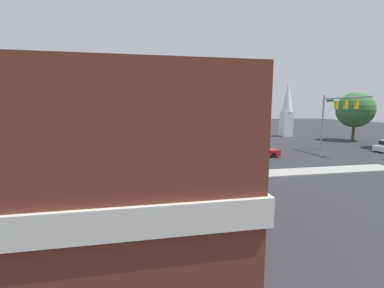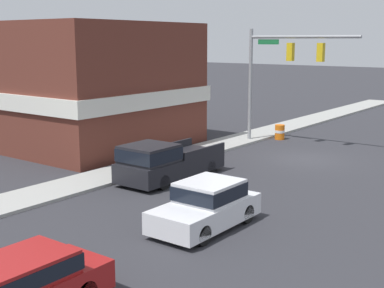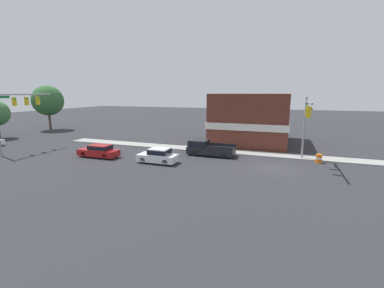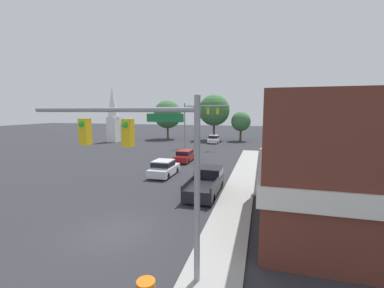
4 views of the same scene
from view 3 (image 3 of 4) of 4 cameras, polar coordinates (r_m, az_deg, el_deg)
ground_plane at (r=26.95m, az=17.75°, el=-5.24°), size 200.00×200.00×0.00m
sidewalk_curb at (r=32.45m, az=18.18°, el=-2.38°), size 2.40×60.00×0.14m
near_signal_assembly at (r=29.16m, az=24.13°, el=5.64°), size 6.99×0.49×6.99m
far_signal_assembly at (r=38.98m, az=-34.50°, el=6.83°), size 7.82×0.49×7.74m
car_lead at (r=27.81m, az=-7.49°, el=-2.51°), size 1.92×4.24×1.61m
car_second_ahead at (r=31.94m, az=-19.95°, el=-1.41°), size 1.76×4.89×1.47m
pickup_truck_parked at (r=31.06m, az=3.32°, el=-0.85°), size 2.13×5.63×1.81m
construction_barrel at (r=30.83m, az=26.34°, el=-2.90°), size 0.64×0.64×0.95m
corner_brick_building at (r=40.13m, az=13.10°, el=5.51°), size 13.04×10.83×7.31m
backdrop_tree_right_mid at (r=59.81m, az=-29.40°, el=8.40°), size 5.98×5.98×8.92m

